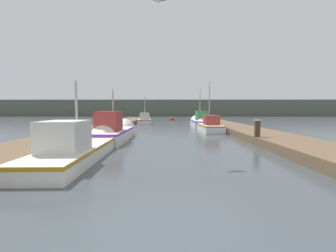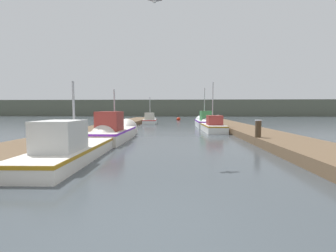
{
  "view_description": "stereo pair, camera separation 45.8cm",
  "coord_description": "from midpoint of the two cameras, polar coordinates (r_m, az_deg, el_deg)",
  "views": [
    {
      "loc": [
        0.0,
        -3.04,
        1.79
      ],
      "look_at": [
        -0.09,
        8.72,
        0.91
      ],
      "focal_mm": 24.0,
      "sensor_mm": 36.0,
      "label": 1
    },
    {
      "loc": [
        0.46,
        -3.02,
        1.79
      ],
      "look_at": [
        -0.09,
        8.72,
        0.91
      ],
      "focal_mm": 24.0,
      "sensor_mm": 36.0,
      "label": 2
    }
  ],
  "objects": [
    {
      "name": "seagull_lead",
      "position": [
        9.22,
        -4.13,
        29.23
      ],
      "size": [
        0.56,
        0.3,
        0.12
      ],
      "rotation": [
        0.0,
        0.0,
        3.31
      ],
      "color": "white"
    },
    {
      "name": "mooring_piling_2",
      "position": [
        11.94,
        20.7,
        -1.52
      ],
      "size": [
        0.32,
        0.32,
        1.27
      ],
      "color": "#473523",
      "rests_on": "ground_plane"
    },
    {
      "name": "fishing_boat_4",
      "position": [
        28.07,
        -6.33,
        1.48
      ],
      "size": [
        1.75,
        4.48,
        3.75
      ],
      "rotation": [
        0.0,
        0.0,
        0.06
      ],
      "color": "silver",
      "rests_on": "ground_plane"
    },
    {
      "name": "mooring_piling_1",
      "position": [
        27.81,
        9.08,
        1.73
      ],
      "size": [
        0.36,
        0.36,
        1.15
      ],
      "color": "#473523",
      "rests_on": "ground_plane"
    },
    {
      "name": "fishing_boat_3",
      "position": [
        23.44,
        7.47,
        1.13
      ],
      "size": [
        1.61,
        5.93,
        4.34
      ],
      "rotation": [
        0.0,
        0.0,
        -0.0
      ],
      "color": "silver",
      "rests_on": "ground_plane"
    },
    {
      "name": "fishing_boat_0",
      "position": [
        9.07,
        -22.44,
        -4.86
      ],
      "size": [
        1.74,
        6.31,
        3.28
      ],
      "rotation": [
        0.0,
        0.0,
        0.03
      ],
      "color": "silver",
      "rests_on": "ground_plane"
    },
    {
      "name": "distant_shore_ridge",
      "position": [
        64.8,
        0.24,
        4.55
      ],
      "size": [
        120.0,
        16.0,
        4.23
      ],
      "color": "#565B4C",
      "rests_on": "ground_plane"
    },
    {
      "name": "fishing_boat_2",
      "position": [
        18.83,
        9.51,
        0.01
      ],
      "size": [
        1.62,
        5.18,
        4.36
      ],
      "rotation": [
        0.0,
        0.0,
        0.03
      ],
      "color": "silver",
      "rests_on": "ground_plane"
    },
    {
      "name": "channel_buoy",
      "position": [
        36.43,
        0.82,
        1.73
      ],
      "size": [
        0.63,
        0.63,
        1.13
      ],
      "color": "red",
      "rests_on": "ground_plane"
    },
    {
      "name": "ground_plane",
      "position": [
        3.53,
        -3.77,
        -26.17
      ],
      "size": [
        200.0,
        200.0,
        0.0
      ],
      "color": "#3D4449"
    },
    {
      "name": "dock_left",
      "position": [
        19.96,
        -16.47,
        -0.45
      ],
      "size": [
        2.7,
        40.0,
        0.41
      ],
      "color": "brown",
      "rests_on": "ground_plane"
    },
    {
      "name": "mooring_piling_0",
      "position": [
        23.5,
        10.8,
        1.34
      ],
      "size": [
        0.27,
        0.27,
        1.22
      ],
      "color": "#473523",
      "rests_on": "ground_plane"
    },
    {
      "name": "dock_right",
      "position": [
        19.83,
        16.09,
        -0.48
      ],
      "size": [
        2.7,
        40.0,
        0.41
      ],
      "color": "brown",
      "rests_on": "ground_plane"
    },
    {
      "name": "fishing_boat_1",
      "position": [
        13.73,
        -14.28,
        -1.3
      ],
      "size": [
        1.72,
        5.96,
        3.4
      ],
      "rotation": [
        0.0,
        0.0,
        0.01
      ],
      "color": "silver",
      "rests_on": "ground_plane"
    }
  ]
}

